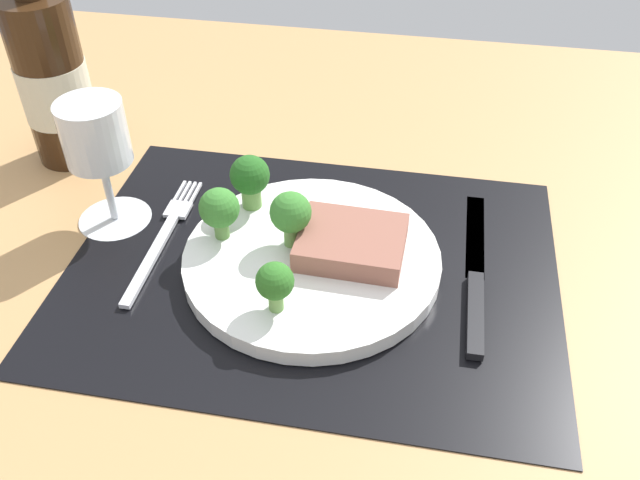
% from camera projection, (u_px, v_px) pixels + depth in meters
% --- Properties ---
extents(ground_plane, '(1.40, 1.10, 0.03)m').
position_uv_depth(ground_plane, '(312.00, 280.00, 0.66)').
color(ground_plane, tan).
extents(placemat, '(0.46, 0.35, 0.00)m').
position_uv_depth(placemat, '(312.00, 267.00, 0.64)').
color(placemat, black).
rests_on(placemat, ground_plane).
extents(plate, '(0.24, 0.24, 0.02)m').
position_uv_depth(plate, '(312.00, 260.00, 0.64)').
color(plate, white).
rests_on(plate, placemat).
extents(steak, '(0.10, 0.08, 0.02)m').
position_uv_depth(steak, '(352.00, 242.00, 0.63)').
color(steak, '#8C5647').
rests_on(steak, plate).
extents(broccoli_near_fork, '(0.03, 0.03, 0.05)m').
position_uv_depth(broccoli_near_fork, '(275.00, 283.00, 0.56)').
color(broccoli_near_fork, '#6B994C').
rests_on(broccoli_near_fork, plate).
extents(broccoli_center, '(0.04, 0.04, 0.06)m').
position_uv_depth(broccoli_center, '(291.00, 214.00, 0.62)').
color(broccoli_center, '#6B994C').
rests_on(broccoli_center, plate).
extents(broccoli_front_edge, '(0.04, 0.04, 0.06)m').
position_uv_depth(broccoli_front_edge, '(250.00, 178.00, 0.67)').
color(broccoli_front_edge, '#6B994C').
rests_on(broccoli_front_edge, plate).
extents(broccoli_near_steak, '(0.04, 0.04, 0.05)m').
position_uv_depth(broccoli_near_steak, '(219.00, 209.00, 0.63)').
color(broccoli_near_steak, '#5B8942').
rests_on(broccoli_near_steak, plate).
extents(fork, '(0.02, 0.19, 0.01)m').
position_uv_depth(fork, '(163.00, 236.00, 0.67)').
color(fork, silver).
rests_on(fork, placemat).
extents(knife, '(0.02, 0.23, 0.01)m').
position_uv_depth(knife, '(475.00, 280.00, 0.63)').
color(knife, black).
rests_on(knife, placemat).
extents(wine_bottle, '(0.08, 0.08, 0.26)m').
position_uv_depth(wine_bottle, '(53.00, 79.00, 0.73)').
color(wine_bottle, '#331E0F').
rests_on(wine_bottle, ground_plane).
extents(wine_glass, '(0.07, 0.07, 0.14)m').
position_uv_depth(wine_glass, '(97.00, 143.00, 0.64)').
color(wine_glass, silver).
rests_on(wine_glass, ground_plane).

